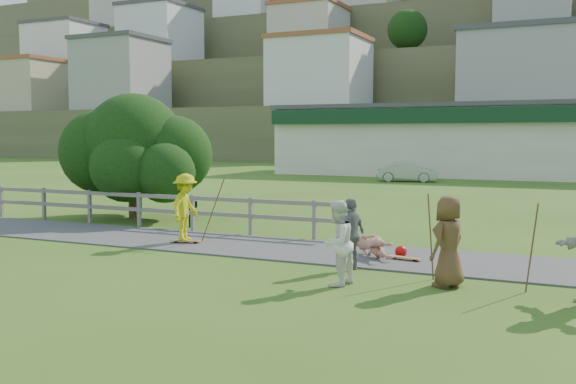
% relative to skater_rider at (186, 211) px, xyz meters
% --- Properties ---
extents(ground, '(260.00, 260.00, 0.00)m').
position_rel_skater_rider_xyz_m(ground, '(0.82, -1.14, -0.89)').
color(ground, '#325A19').
rests_on(ground, ground).
extents(path, '(34.00, 3.00, 0.04)m').
position_rel_skater_rider_xyz_m(path, '(0.82, 0.36, -0.87)').
color(path, '#3E3E41').
rests_on(path, ground).
extents(fence, '(15.05, 0.10, 1.10)m').
position_rel_skater_rider_xyz_m(fence, '(-3.80, 2.16, -0.17)').
color(fence, slate).
rests_on(fence, ground).
extents(strip_mall, '(32.50, 10.75, 5.10)m').
position_rel_skater_rider_xyz_m(strip_mall, '(4.82, 33.80, 1.69)').
color(strip_mall, beige).
rests_on(strip_mall, ground).
extents(hillside, '(220.00, 67.00, 47.50)m').
position_rel_skater_rider_xyz_m(hillside, '(0.82, 90.17, 13.52)').
color(hillside, '#485331').
rests_on(hillside, ground).
extents(skater_rider, '(0.79, 1.22, 1.79)m').
position_rel_skater_rider_xyz_m(skater_rider, '(0.00, 0.00, 0.00)').
color(skater_rider, '#C0C312').
rests_on(skater_rider, ground).
extents(skater_fallen, '(1.36, 1.41, 0.58)m').
position_rel_skater_rider_xyz_m(skater_fallen, '(5.09, 0.20, -0.61)').
color(skater_fallen, tan).
rests_on(skater_fallen, ground).
extents(spectator_a, '(0.77, 0.91, 1.66)m').
position_rel_skater_rider_xyz_m(spectator_a, '(5.29, -2.78, -0.07)').
color(spectator_a, white).
rests_on(spectator_a, ground).
extents(spectator_b, '(0.57, 0.98, 1.56)m').
position_rel_skater_rider_xyz_m(spectator_b, '(5.08, -1.31, -0.11)').
color(spectator_b, gray).
rests_on(spectator_b, ground).
extents(spectator_c, '(0.84, 1.01, 1.76)m').
position_rel_skater_rider_xyz_m(spectator_c, '(7.26, -2.01, -0.01)').
color(spectator_c, brown).
rests_on(spectator_c, ground).
extents(car_silver, '(3.87, 1.94, 1.22)m').
position_rel_skater_rider_xyz_m(car_silver, '(-0.27, 25.26, -0.28)').
color(car_silver, '#A1A2A8').
rests_on(car_silver, ground).
extents(tree, '(5.63, 5.63, 3.70)m').
position_rel_skater_rider_xyz_m(tree, '(-4.69, 3.92, 0.96)').
color(tree, black).
rests_on(tree, ground).
extents(bbq, '(0.46, 0.41, 0.84)m').
position_rel_skater_rider_xyz_m(bbq, '(-1.62, 2.69, -0.48)').
color(bbq, black).
rests_on(bbq, ground).
extents(longboard_rider, '(0.84, 0.38, 0.09)m').
position_rel_skater_rider_xyz_m(longboard_rider, '(0.00, 0.00, -0.85)').
color(longboard_rider, olive).
rests_on(longboard_rider, ground).
extents(longboard_fallen, '(0.82, 0.33, 0.09)m').
position_rel_skater_rider_xyz_m(longboard_fallen, '(5.89, 0.10, -0.85)').
color(longboard_fallen, olive).
rests_on(longboard_fallen, ground).
extents(helmet, '(0.29, 0.29, 0.29)m').
position_rel_skater_rider_xyz_m(helmet, '(5.69, 0.55, -0.75)').
color(helmet, '#BA0E0A').
rests_on(helmet, ground).
extents(pole_rider, '(0.03, 0.03, 1.93)m').
position_rel_skater_rider_xyz_m(pole_rider, '(0.60, 0.40, 0.07)').
color(pole_rider, brown).
rests_on(pole_rider, ground).
extents(pole_spec_left, '(0.03, 0.03, 1.74)m').
position_rel_skater_rider_xyz_m(pole_spec_left, '(6.81, -1.50, -0.02)').
color(pole_spec_left, brown).
rests_on(pole_spec_left, ground).
extents(pole_spec_right, '(0.03, 0.03, 1.67)m').
position_rel_skater_rider_xyz_m(pole_spec_right, '(8.74, -1.85, -0.06)').
color(pole_spec_right, brown).
rests_on(pole_spec_right, ground).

